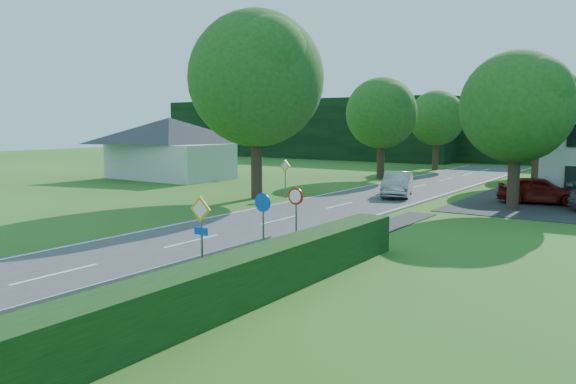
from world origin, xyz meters
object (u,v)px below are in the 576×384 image
Objects in this scene: moving_car at (397,184)px; parked_car_red at (539,190)px; motorcycle at (399,180)px; streetlight at (516,128)px; parasol at (556,186)px.

moving_car is 8.34m from parked_car_red.
moving_car is at bearing 88.25° from parked_car_red.
parked_car_red is at bearing -5.00° from motorcycle.
streetlight reaches higher than motorcycle.
motorcycle is (-2.26, 5.54, -0.30)m from moving_car.
parasol reaches higher than parked_car_red.
moving_car reaches higher than motorcycle.
parasol reaches higher than motorcycle.
motorcycle is 0.93× the size of parasol.
moving_car is 9.43m from parasol.
motorcycle is at bearing 56.67° from parked_car_red.
parked_car_red is (10.46, -4.00, 0.30)m from motorcycle.
motorcycle is 0.40× the size of parked_car_red.
parked_car_red is (8.20, 1.54, 0.00)m from moving_car.
parked_car_red is 2.31× the size of parasol.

